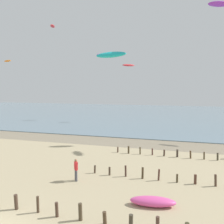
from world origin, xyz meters
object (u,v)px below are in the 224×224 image
grounded_kite (153,201)px  kite_aloft_1 (53,26)px  kite_aloft_6 (219,4)px  kite_aloft_8 (7,61)px  kite_aloft_0 (128,65)px  person_mid_beach (76,169)px  kite_aloft_9 (104,55)px  kite_aloft_5 (111,55)px

grounded_kite → kite_aloft_1: 39.79m
kite_aloft_6 → kite_aloft_8: bearing=-16.0°
grounded_kite → kite_aloft_0: 40.42m
kite_aloft_1 → person_mid_beach: bearing=-161.8°
kite_aloft_0 → kite_aloft_9: size_ratio=0.83×
kite_aloft_8 → kite_aloft_9: (9.02, 20.80, 3.25)m
kite_aloft_1 → kite_aloft_8: bearing=145.1°
kite_aloft_1 → kite_aloft_8: 11.66m
grounded_kite → kite_aloft_1: kite_aloft_1 is taller
person_mid_beach → kite_aloft_0: (-4.22, 34.91, 11.06)m
person_mid_beach → kite_aloft_1: (-16.32, 24.91, 17.64)m
person_mid_beach → kite_aloft_8: size_ratio=0.95×
kite_aloft_1 → kite_aloft_9: size_ratio=0.61×
kite_aloft_0 → kite_aloft_1: 17.02m
person_mid_beach → grounded_kite: bearing=-20.8°
grounded_kite → kite_aloft_0: kite_aloft_0 is taller
grounded_kite → kite_aloft_6: kite_aloft_6 is taller
kite_aloft_0 → kite_aloft_9: (-6.20, 2.14, 2.68)m
kite_aloft_1 → kite_aloft_0: bearing=-65.5°
kite_aloft_1 → kite_aloft_5: kite_aloft_1 is taller
person_mid_beach → kite_aloft_5: (1.56, 3.94, 9.03)m
kite_aloft_6 → kite_aloft_9: size_ratio=0.89×
kite_aloft_8 → kite_aloft_6: bearing=-152.4°
kite_aloft_1 → kite_aloft_5: size_ratio=0.71×
kite_aloft_5 → person_mid_beach: bearing=79.2°
kite_aloft_0 → grounded_kite: bearing=70.1°
person_mid_beach → kite_aloft_8: bearing=140.1°
person_mid_beach → kite_aloft_5: 9.98m
kite_aloft_9 → grounded_kite: bearing=76.9°
person_mid_beach → grounded_kite: (6.18, -2.35, -0.64)m
kite_aloft_5 → kite_aloft_6: bearing=-111.8°
person_mid_beach → kite_aloft_9: 40.87m
kite_aloft_0 → kite_aloft_5: size_ratio=0.96×
person_mid_beach → kite_aloft_9: bearing=105.7°
kite_aloft_5 → kite_aloft_1: bearing=-38.7°
grounded_kite → kite_aloft_0: bearing=-82.1°
grounded_kite → kite_aloft_6: 28.76m
grounded_kite → kite_aloft_8: size_ratio=1.53×
person_mid_beach → kite_aloft_6: (11.56, 19.54, 17.21)m
kite_aloft_0 → kite_aloft_6: 22.87m
kite_aloft_0 → kite_aloft_9: 7.08m
kite_aloft_0 → kite_aloft_9: bearing=-54.6°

